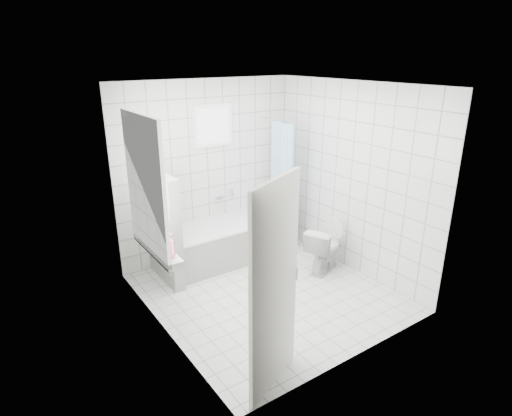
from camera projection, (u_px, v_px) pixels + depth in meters
ground at (267, 293)px, 5.53m from camera, size 3.00×3.00×0.00m
ceiling at (269, 84)px, 4.64m from camera, size 3.00×3.00×0.00m
wall_back at (208, 171)px, 6.25m from camera, size 2.80×0.02×2.60m
wall_front at (364, 241)px, 3.93m from camera, size 2.80×0.02×2.60m
wall_left at (157, 223)px, 4.34m from camera, size 0.02×3.00×2.60m
wall_right at (351, 179)px, 5.83m from camera, size 0.02×3.00×2.60m
window_left at (148, 187)px, 4.49m from camera, size 0.01×0.90×1.40m
window_back at (214, 126)px, 6.04m from camera, size 0.50×0.01×0.50m
window_sill at (157, 249)px, 4.77m from camera, size 0.18×1.02×0.08m
door at (274, 289)px, 3.70m from camera, size 0.74×0.37×2.00m
bathtub at (228, 241)px, 6.35m from camera, size 1.86×0.77×0.58m
partition_wall at (164, 228)px, 5.62m from camera, size 0.15×0.85×1.50m
tiled_ledge at (280, 220)px, 7.18m from camera, size 0.40×0.24×0.55m
toilet at (324, 248)px, 6.01m from camera, size 0.74×0.58×0.66m
curtain_rod at (277, 120)px, 6.20m from camera, size 0.02×0.80×0.02m
shower_curtain at (281, 182)px, 6.41m from camera, size 0.14×0.48×1.78m
tub_faucet at (221, 198)px, 6.47m from camera, size 0.18×0.06×0.06m
sill_bottles at (163, 241)px, 4.60m from camera, size 0.12×0.73×0.27m
ledge_bottles at (282, 198)px, 7.02m from camera, size 0.16×0.19×0.26m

